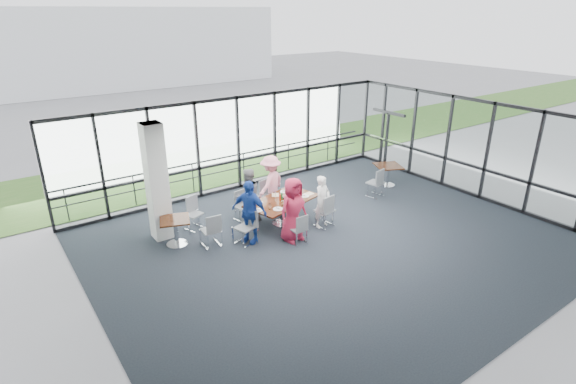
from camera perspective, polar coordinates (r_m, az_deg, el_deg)
floor at (r=12.24m, az=5.72°, el=-6.41°), size 12.00×10.00×0.02m
ceiling at (r=11.08m, az=6.35°, el=8.33°), size 12.00×10.00×0.04m
wall_left at (r=9.12m, az=-23.93°, el=-7.54°), size 0.10×10.00×3.20m
wall_front at (r=8.88m, az=28.06°, el=-9.17°), size 12.00×0.10×3.20m
curtain_wall_back at (r=15.45m, az=-6.34°, el=6.17°), size 12.00×0.10×3.20m
curtain_wall_right at (r=16.00m, az=22.47°, el=5.17°), size 0.10×10.00×3.20m
exit_door at (r=18.30m, az=12.42°, el=6.54°), size 0.12×1.60×2.10m
structural_column at (r=12.32m, az=-16.32°, el=1.18°), size 0.50×0.50×3.20m
apron at (r=20.24m, az=-13.20°, el=4.81°), size 80.00×70.00×0.02m
grass_strip at (r=18.48m, az=-10.75°, el=3.45°), size 80.00×5.00×0.01m
hangar_main at (r=41.63m, az=-20.82°, el=16.95°), size 24.00×10.00×6.00m
guard_rail at (r=16.28m, az=-7.23°, el=2.91°), size 12.00×0.06×0.06m
main_table at (r=12.92m, az=-0.77°, el=-1.48°), size 2.34×1.66×0.75m
side_table_left at (r=12.16m, az=-14.15°, el=-3.93°), size 0.98×0.98×0.75m
side_table_right at (r=16.19m, az=12.59°, el=2.93°), size 1.14×1.14×0.75m
diner_near_left at (r=11.93m, az=0.65°, el=-2.27°), size 0.92×0.65×1.78m
diner_near_right at (r=12.78m, az=4.39°, el=-1.22°), size 0.63×0.51×1.53m
diner_far_left at (r=13.02m, az=-5.09°, el=-0.49°), size 0.85×0.58×1.65m
diner_far_right at (r=13.81m, az=-2.19°, el=1.14°), size 1.27×0.99×1.75m
diner_end at (r=11.90m, az=-4.96°, el=-2.50°), size 0.99×1.17×1.75m
chair_main_nl at (r=11.99m, az=1.27°, el=-4.69°), size 0.40×0.40×0.82m
chair_main_nr at (r=12.91m, az=4.67°, el=-2.36°), size 0.54×0.54×0.96m
chair_main_fl at (r=13.35m, az=-5.86°, el=-1.82°), size 0.48×0.48×0.84m
chair_main_fr at (r=13.91m, az=-2.69°, el=-0.55°), size 0.51×0.51×0.91m
chair_main_end at (r=11.99m, az=-5.51°, el=-4.54°), size 0.55×0.55×0.92m
chair_spare_la at (r=11.99m, az=-9.82°, el=-4.81°), size 0.48×0.48×0.90m
chair_spare_lb at (r=12.98m, az=-11.95°, el=-2.77°), size 0.57×0.57×0.91m
chair_spare_r at (r=15.17m, az=11.04°, el=1.16°), size 0.57×0.57×0.98m
plate_nl at (r=12.29m, az=-1.28°, el=-2.18°), size 0.28×0.28×0.01m
plate_nr at (r=13.15m, az=2.08°, el=-0.50°), size 0.28×0.28×0.01m
plate_fl at (r=12.71m, az=-3.78°, el=-1.38°), size 0.27×0.27×0.01m
plate_fr at (r=13.44m, az=-0.47°, el=0.03°), size 0.26×0.26×0.01m
plate_end at (r=12.25m, az=-3.77°, el=-2.32°), size 0.25×0.25×0.01m
tumbler_a at (r=12.48m, az=-0.70°, el=-1.44°), size 0.08×0.08×0.15m
tumbler_b at (r=12.94m, az=1.05°, el=-0.61°), size 0.06×0.06×0.13m
tumbler_c at (r=13.08m, az=-1.74°, el=-0.31°), size 0.08×0.08×0.15m
tumbler_d at (r=12.29m, az=-2.33°, el=-1.87°), size 0.07×0.07×0.15m
menu_a at (r=12.51m, az=0.37°, el=-1.74°), size 0.35×0.36×0.00m
menu_b at (r=13.31m, az=2.58°, el=-0.26°), size 0.35×0.26×0.00m
menu_c at (r=13.24m, az=-1.62°, el=-0.36°), size 0.32×0.35×0.00m
condiment_caddy at (r=12.96m, az=-0.72°, el=-0.78°), size 0.10×0.07×0.04m
ketchup_bottle at (r=12.85m, az=-1.02°, el=-0.65°), size 0.06×0.06×0.18m
green_bottle at (r=12.90m, az=-0.79°, el=-0.52°), size 0.05×0.05×0.20m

